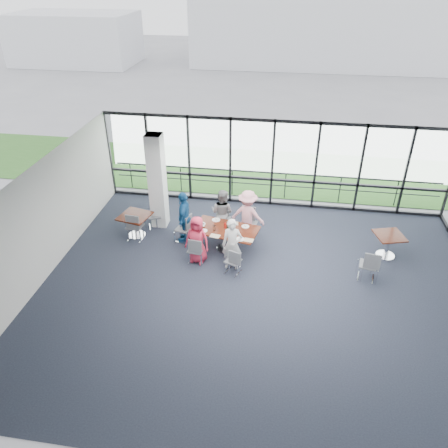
# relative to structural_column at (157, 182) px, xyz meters

# --- Properties ---
(floor) EXTENTS (12.00, 10.00, 0.02)m
(floor) POSITION_rel_structural_column_xyz_m (3.60, -3.00, -1.61)
(floor) COLOR #1F2331
(floor) RESTS_ON ground
(ceiling) EXTENTS (12.00, 10.00, 0.04)m
(ceiling) POSITION_rel_structural_column_xyz_m (3.60, -3.00, 1.60)
(ceiling) COLOR silver
(ceiling) RESTS_ON ground
(wall_left) EXTENTS (0.10, 10.00, 3.20)m
(wall_left) POSITION_rel_structural_column_xyz_m (-2.40, -3.00, 0.00)
(wall_left) COLOR silver
(wall_left) RESTS_ON ground
(wall_front) EXTENTS (12.00, 0.10, 3.20)m
(wall_front) POSITION_rel_structural_column_xyz_m (3.60, -8.00, 0.00)
(wall_front) COLOR silver
(wall_front) RESTS_ON ground
(curtain_wall_back) EXTENTS (12.00, 0.10, 3.20)m
(curtain_wall_back) POSITION_rel_structural_column_xyz_m (3.60, 2.00, 0.00)
(curtain_wall_back) COLOR white
(curtain_wall_back) RESTS_ON ground
(structural_column) EXTENTS (0.50, 0.50, 3.20)m
(structural_column) POSITION_rel_structural_column_xyz_m (0.00, 0.00, 0.00)
(structural_column) COLOR white
(structural_column) RESTS_ON ground
(apron) EXTENTS (80.00, 70.00, 0.02)m
(apron) POSITION_rel_structural_column_xyz_m (3.60, 7.00, -1.62)
(apron) COLOR gray
(apron) RESTS_ON ground
(grass_strip) EXTENTS (80.00, 5.00, 0.01)m
(grass_strip) POSITION_rel_structural_column_xyz_m (3.60, 5.00, -1.59)
(grass_strip) COLOR #2E6221
(grass_strip) RESTS_ON ground
(hangar_main) EXTENTS (24.00, 10.00, 6.00)m
(hangar_main) POSITION_rel_structural_column_xyz_m (7.60, 29.00, 1.40)
(hangar_main) COLOR silver
(hangar_main) RESTS_ON ground
(hangar_aux) EXTENTS (10.00, 6.00, 4.00)m
(hangar_aux) POSITION_rel_structural_column_xyz_m (-14.40, 25.00, 0.40)
(hangar_aux) COLOR silver
(hangar_aux) RESTS_ON ground
(guard_rail) EXTENTS (12.00, 0.06, 0.06)m
(guard_rail) POSITION_rel_structural_column_xyz_m (3.60, 2.60, -1.10)
(guard_rail) COLOR #2D2D33
(guard_rail) RESTS_ON ground
(main_table) EXTENTS (2.13, 1.46, 0.75)m
(main_table) POSITION_rel_structural_column_xyz_m (2.41, -1.16, -0.97)
(main_table) COLOR #3A170E
(main_table) RESTS_ON ground
(side_table_left) EXTENTS (1.10, 1.10, 0.75)m
(side_table_left) POSITION_rel_structural_column_xyz_m (-0.58, -0.81, -0.96)
(side_table_left) COLOR #3A170E
(side_table_left) RESTS_ON ground
(side_table_right) EXTENTS (0.99, 0.99, 0.75)m
(side_table_right) POSITION_rel_structural_column_xyz_m (7.29, -0.76, -0.98)
(side_table_right) COLOR #3A170E
(side_table_right) RESTS_ON ground
(diner_near_left) EXTENTS (0.80, 0.59, 1.49)m
(diner_near_left) POSITION_rel_structural_column_xyz_m (1.68, -1.88, -0.85)
(diner_near_left) COLOR #CF2A46
(diner_near_left) RESTS_ON ground
(diner_near_right) EXTENTS (0.60, 0.45, 1.59)m
(diner_near_right) POSITION_rel_structural_column_xyz_m (2.74, -2.05, -0.80)
(diner_near_right) COLOR silver
(diner_near_right) RESTS_ON ground
(diner_far_left) EXTENTS (0.90, 0.72, 1.60)m
(diner_far_left) POSITION_rel_structural_column_xyz_m (2.17, -0.30, -0.80)
(diner_far_left) COLOR slate
(diner_far_left) RESTS_ON ground
(diner_far_right) EXTENTS (1.16, 0.73, 1.68)m
(diner_far_right) POSITION_rel_structural_column_xyz_m (3.00, -0.39, -0.76)
(diner_far_right) COLOR pink
(diner_far_right) RESTS_ON ground
(diner_end) EXTENTS (0.55, 1.00, 1.70)m
(diner_end) POSITION_rel_structural_column_xyz_m (1.05, -0.81, -0.75)
(diner_end) COLOR #175088
(diner_end) RESTS_ON ground
(chair_main_nl) EXTENTS (0.47, 0.47, 0.86)m
(chair_main_nl) POSITION_rel_structural_column_xyz_m (1.64, -1.95, -1.17)
(chair_main_nl) COLOR slate
(chair_main_nl) RESTS_ON ground
(chair_main_nr) EXTENTS (0.52, 0.52, 0.82)m
(chair_main_nr) POSITION_rel_structural_column_xyz_m (2.80, -2.30, -1.19)
(chair_main_nr) COLOR slate
(chair_main_nr) RESTS_ON ground
(chair_main_fl) EXTENTS (0.46, 0.46, 0.85)m
(chair_main_fl) POSITION_rel_structural_column_xyz_m (2.17, -0.06, -1.17)
(chair_main_fl) COLOR slate
(chair_main_fl) RESTS_ON ground
(chair_main_fr) EXTENTS (0.55, 0.55, 0.98)m
(chair_main_fr) POSITION_rel_structural_column_xyz_m (3.04, -0.33, -1.11)
(chair_main_fr) COLOR slate
(chair_main_fr) RESTS_ON ground
(chair_main_end) EXTENTS (0.52, 0.52, 0.87)m
(chair_main_end) POSITION_rel_structural_column_xyz_m (1.01, -0.88, -1.16)
(chair_main_end) COLOR slate
(chair_main_end) RESTS_ON ground
(chair_spare_la) EXTENTS (0.52, 0.52, 0.96)m
(chair_spare_la) POSITION_rel_structural_column_xyz_m (-0.53, -1.02, -1.12)
(chair_spare_la) COLOR slate
(chair_spare_la) RESTS_ON ground
(chair_spare_lb) EXTENTS (0.55, 0.55, 0.86)m
(chair_spare_lb) POSITION_rel_structural_column_xyz_m (-0.14, -0.21, -1.17)
(chair_spare_lb) COLOR slate
(chair_spare_lb) RESTS_ON ground
(chair_spare_r) EXTENTS (0.55, 0.55, 0.95)m
(chair_spare_r) POSITION_rel_structural_column_xyz_m (6.56, -2.00, -1.13)
(chair_spare_r) COLOR slate
(chair_spare_r) RESTS_ON ground
(plate_nl) EXTENTS (0.24, 0.24, 0.01)m
(plate_nl) POSITION_rel_structural_column_xyz_m (1.77, -1.39, -0.84)
(plate_nl) COLOR white
(plate_nl) RESTS_ON main_table
(plate_nr) EXTENTS (0.26, 0.26, 0.01)m
(plate_nr) POSITION_rel_structural_column_xyz_m (2.91, -1.68, -0.84)
(plate_nr) COLOR white
(plate_nr) RESTS_ON main_table
(plate_fl) EXTENTS (0.26, 0.26, 0.01)m
(plate_fl) POSITION_rel_structural_column_xyz_m (2.04, -0.70, -0.84)
(plate_fl) COLOR white
(plate_fl) RESTS_ON main_table
(plate_fr) EXTENTS (0.24, 0.24, 0.01)m
(plate_fr) POSITION_rel_structural_column_xyz_m (2.99, -0.95, -0.84)
(plate_fr) COLOR white
(plate_fr) RESTS_ON main_table
(plate_end) EXTENTS (0.29, 0.29, 0.01)m
(plate_end) POSITION_rel_structural_column_xyz_m (1.61, -1.03, -0.84)
(plate_end) COLOR white
(plate_end) RESTS_ON main_table
(tumbler_a) EXTENTS (0.08, 0.08, 0.15)m
(tumbler_a) POSITION_rel_structural_column_xyz_m (2.09, -1.30, -0.77)
(tumbler_a) COLOR white
(tumbler_a) RESTS_ON main_table
(tumbler_b) EXTENTS (0.08, 0.08, 0.15)m
(tumbler_b) POSITION_rel_structural_column_xyz_m (2.59, -1.44, -0.77)
(tumbler_b) COLOR white
(tumbler_b) RESTS_ON main_table
(tumbler_c) EXTENTS (0.07, 0.07, 0.15)m
(tumbler_c) POSITION_rel_structural_column_xyz_m (2.46, -0.96, -0.78)
(tumbler_c) COLOR white
(tumbler_c) RESTS_ON main_table
(tumbler_d) EXTENTS (0.07, 0.07, 0.14)m
(tumbler_d) POSITION_rel_structural_column_xyz_m (1.74, -1.21, -0.78)
(tumbler_d) COLOR white
(tumbler_d) RESTS_ON main_table
(menu_a) EXTENTS (0.33, 0.26, 0.00)m
(menu_a) POSITION_rel_structural_column_xyz_m (2.16, -1.61, -0.85)
(menu_a) COLOR silver
(menu_a) RESTS_ON main_table
(menu_b) EXTENTS (0.31, 0.23, 0.00)m
(menu_b) POSITION_rel_structural_column_xyz_m (3.17, -1.68, -0.85)
(menu_b) COLOR silver
(menu_b) RESTS_ON main_table
(menu_c) EXTENTS (0.33, 0.25, 0.00)m
(menu_c) POSITION_rel_structural_column_xyz_m (2.60, -0.82, -0.85)
(menu_c) COLOR silver
(menu_c) RESTS_ON main_table
(condiment_caddy) EXTENTS (0.10, 0.07, 0.04)m
(condiment_caddy) POSITION_rel_structural_column_xyz_m (2.50, -1.08, -0.83)
(condiment_caddy) COLOR black
(condiment_caddy) RESTS_ON main_table
(ketchup_bottle) EXTENTS (0.06, 0.06, 0.18)m
(ketchup_bottle) POSITION_rel_structural_column_xyz_m (2.39, -1.12, -0.76)
(ketchup_bottle) COLOR #B3130D
(ketchup_bottle) RESTS_ON main_table
(green_bottle) EXTENTS (0.05, 0.05, 0.20)m
(green_bottle) POSITION_rel_structural_column_xyz_m (2.50, -1.13, -0.75)
(green_bottle) COLOR #1D6B31
(green_bottle) RESTS_ON main_table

